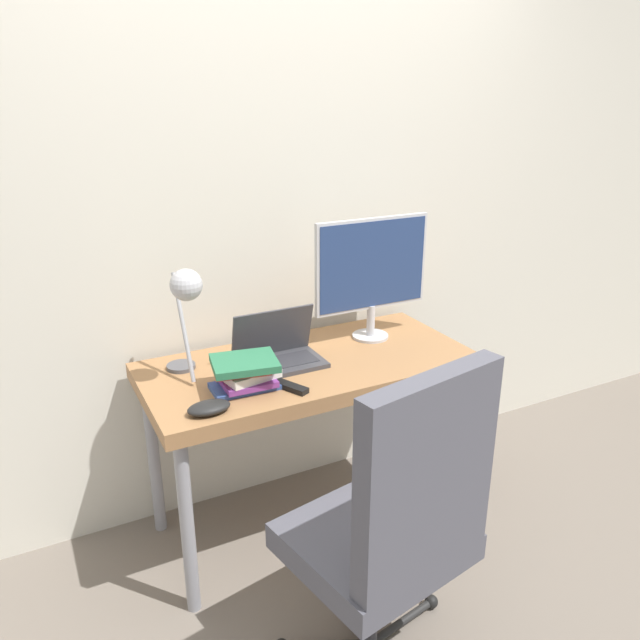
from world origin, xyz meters
The scene contains 10 objects.
ground_plane centered at (0.00, 0.00, 0.00)m, with size 12.00×12.00×0.00m, color #70665B.
wall_back centered at (0.00, 0.69, 1.30)m, with size 8.00×0.05×2.60m.
desk centered at (0.00, 0.31, 0.70)m, with size 1.33×0.62×0.78m.
laptop centered at (-0.12, 0.34, 0.82)m, with size 0.34×0.21×0.22m.
monitor centered at (0.35, 0.42, 1.09)m, with size 0.53×0.16×0.53m.
desk_lamp centered at (-0.48, 0.33, 1.11)m, with size 0.11×0.29×0.45m.
office_chair centered at (-0.10, -0.49, 0.60)m, with size 0.62×0.62×1.11m.
book_stack centered at (-0.31, 0.20, 0.84)m, with size 0.26×0.23×0.12m.
tv_remote centered at (-0.17, 0.11, 0.79)m, with size 0.10×0.14×0.02m.
game_controller centered at (-0.49, 0.08, 0.80)m, with size 0.15×0.09×0.04m.
Camera 1 is at (-1.01, -1.75, 1.81)m, focal length 35.00 mm.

